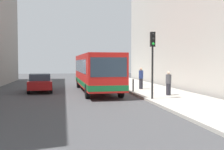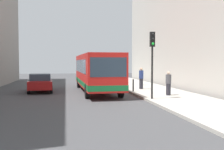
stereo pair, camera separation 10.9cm
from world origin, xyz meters
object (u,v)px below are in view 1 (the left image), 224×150
at_px(car_beside_bus, 40,82).
at_px(bus, 96,71).
at_px(traffic_light, 153,52).
at_px(pedestrian_near_signal, 168,83).
at_px(pedestrian_far_sidewalk, 141,77).
at_px(pedestrian_mid_sidewalk, 141,78).
at_px(bollard_near, 133,85).
at_px(bollard_far, 118,80).
at_px(bollard_mid, 125,82).

bearing_deg(car_beside_bus, bus, 165.58).
bearing_deg(traffic_light, pedestrian_near_signal, 42.22).
bearing_deg(bus, pedestrian_far_sidewalk, -143.52).
distance_m(traffic_light, pedestrian_mid_sidewalk, 6.36).
bearing_deg(pedestrian_near_signal, bollard_near, 132.68).
bearing_deg(bus, car_beside_bus, -11.58).
distance_m(traffic_light, pedestrian_near_signal, 3.05).
height_order(traffic_light, bollard_near, traffic_light).
relative_size(bollard_far, pedestrian_mid_sidewalk, 0.53).
bearing_deg(car_beside_bus, bollard_mid, 179.26).
xyz_separation_m(pedestrian_mid_sidewalk, pedestrian_far_sidewalk, (1.11, 3.78, -0.06)).
height_order(traffic_light, pedestrian_near_signal, traffic_light).
height_order(traffic_light, pedestrian_mid_sidewalk, traffic_light).
xyz_separation_m(bus, car_beside_bus, (-4.48, 0.80, -0.94)).
height_order(bus, pedestrian_near_signal, bus).
bearing_deg(bollard_near, pedestrian_far_sidewalk, 67.82).
bearing_deg(pedestrian_mid_sidewalk, bollard_mid, -150.74).
distance_m(car_beside_bus, pedestrian_far_sidewalk, 9.92).
distance_m(car_beside_bus, bollard_near, 7.60).
distance_m(pedestrian_mid_sidewalk, pedestrian_far_sidewalk, 3.94).
relative_size(pedestrian_near_signal, pedestrian_mid_sidewalk, 0.91).
bearing_deg(bollard_near, pedestrian_near_signal, -56.88).
xyz_separation_m(traffic_light, bollard_near, (-0.10, 4.23, -2.38)).
distance_m(pedestrian_near_signal, pedestrian_far_sidewalk, 8.24).
height_order(bollard_far, pedestrian_near_signal, pedestrian_near_signal).
height_order(bollard_near, pedestrian_far_sidewalk, pedestrian_far_sidewalk).
relative_size(traffic_light, bollard_near, 4.32).
bearing_deg(car_beside_bus, pedestrian_near_signal, 145.71).
relative_size(car_beside_bus, pedestrian_mid_sidewalk, 2.52).
bearing_deg(pedestrian_far_sidewalk, bollard_near, -55.99).
relative_size(bollard_mid, pedestrian_mid_sidewalk, 0.53).
bearing_deg(pedestrian_near_signal, pedestrian_mid_sidewalk, 107.65).
distance_m(bollard_mid, pedestrian_far_sidewalk, 3.46).
distance_m(bollard_near, bollard_mid, 2.90).
relative_size(bus, car_beside_bus, 2.45).
height_order(bollard_near, pedestrian_mid_sidewalk, pedestrian_mid_sidewalk).
relative_size(bollard_near, pedestrian_far_sidewalk, 0.56).
xyz_separation_m(traffic_light, bollard_far, (-0.10, 10.04, -2.38)).
relative_size(bollard_near, bollard_mid, 1.00).
bearing_deg(bollard_far, pedestrian_mid_sidewalk, -74.39).
relative_size(bollard_far, pedestrian_near_signal, 0.58).
bearing_deg(pedestrian_mid_sidewalk, pedestrian_far_sidewalk, 148.72).
bearing_deg(pedestrian_near_signal, car_beside_bus, 159.52).
bearing_deg(pedestrian_mid_sidewalk, car_beside_bus, -109.95).
bearing_deg(bollard_near, pedestrian_mid_sidewalk, 56.68).
bearing_deg(pedestrian_mid_sidewalk, bollard_near, -48.25).
xyz_separation_m(bollard_near, pedestrian_near_signal, (1.77, -2.72, 0.34)).
height_order(traffic_light, bollard_mid, traffic_light).
relative_size(bollard_far, pedestrian_far_sidewalk, 0.56).
distance_m(bollard_near, pedestrian_mid_sidewalk, 2.12).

